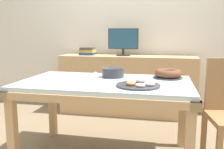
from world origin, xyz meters
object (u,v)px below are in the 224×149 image
at_px(tealight_left_edge, 68,74).
at_px(plate_stack, 113,73).
at_px(book_stack, 87,51).
at_px(pastry_platter, 138,85).
at_px(computer_monitor, 123,42).
at_px(cake_chocolate_round, 168,74).
at_px(tealight_right_edge, 181,81).
at_px(tealight_near_cakes, 95,73).
at_px(tealight_centre, 144,80).

bearing_deg(tealight_left_edge, plate_stack, -0.01).
relative_size(book_stack, pastry_platter, 0.67).
bearing_deg(computer_monitor, cake_chocolate_round, -60.36).
relative_size(computer_monitor, tealight_right_edge, 10.60).
relative_size(cake_chocolate_round, tealight_near_cakes, 6.87).
xyz_separation_m(tealight_right_edge, tealight_left_edge, (-1.10, 0.13, 0.00)).
height_order(book_stack, tealight_centre, book_stack).
distance_m(computer_monitor, tealight_centre, 1.36).
relative_size(computer_monitor, cake_chocolate_round, 1.54).
distance_m(book_stack, tealight_left_edge, 1.15).
xyz_separation_m(cake_chocolate_round, pastry_platter, (-0.24, -0.43, -0.03)).
distance_m(book_stack, tealight_centre, 1.58).
relative_size(computer_monitor, plate_stack, 2.02).
height_order(cake_chocolate_round, pastry_platter, cake_chocolate_round).
xyz_separation_m(cake_chocolate_round, plate_stack, (-0.52, -0.06, 0.00)).
relative_size(plate_stack, tealight_left_edge, 5.25).
relative_size(book_stack, tealight_near_cakes, 5.92).
bearing_deg(cake_chocolate_round, computer_monitor, 119.64).
bearing_deg(tealight_right_edge, pastry_platter, -145.44).
relative_size(cake_chocolate_round, pastry_platter, 0.78).
height_order(tealight_right_edge, tealight_left_edge, same).
bearing_deg(book_stack, pastry_platter, -59.07).
xyz_separation_m(book_stack, pastry_platter, (0.90, -1.50, -0.15)).
height_order(cake_chocolate_round, tealight_near_cakes, cake_chocolate_round).
xyz_separation_m(computer_monitor, plate_stack, (0.09, -1.13, -0.25)).
bearing_deg(plate_stack, tealight_centre, -24.19).
bearing_deg(tealight_centre, tealight_left_edge, 169.78).
xyz_separation_m(computer_monitor, cake_chocolate_round, (0.61, -1.07, -0.26)).
bearing_deg(cake_chocolate_round, pastry_platter, -118.76).
bearing_deg(tealight_right_edge, cake_chocolate_round, 120.38).
xyz_separation_m(plate_stack, tealight_centre, (0.31, -0.14, -0.03)).
distance_m(tealight_centre, tealight_left_edge, 0.79).
distance_m(tealight_right_edge, tealight_left_edge, 1.10).
relative_size(pastry_platter, tealight_right_edge, 8.82).
bearing_deg(tealight_near_cakes, book_stack, 111.87).
bearing_deg(tealight_near_cakes, pastry_platter, -45.76).
bearing_deg(tealight_left_edge, book_stack, 97.56).
height_order(computer_monitor, tealight_left_edge, computer_monitor).
bearing_deg(tealight_left_edge, tealight_right_edge, -6.98).
xyz_separation_m(computer_monitor, tealight_near_cakes, (-0.13, -0.98, -0.29)).
distance_m(computer_monitor, pastry_platter, 1.57).
relative_size(computer_monitor, book_stack, 1.79).
bearing_deg(computer_monitor, pastry_platter, -75.99).
bearing_deg(tealight_right_edge, tealight_left_edge, 173.02).
xyz_separation_m(tealight_left_edge, tealight_near_cakes, (0.24, 0.15, 0.00)).
bearing_deg(cake_chocolate_round, book_stack, 136.61).
bearing_deg(tealight_left_edge, tealight_centre, -10.22).
height_order(tealight_centre, tealight_near_cakes, same).
bearing_deg(tealight_near_cakes, tealight_left_edge, -149.17).
bearing_deg(book_stack, cake_chocolate_round, -43.39).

